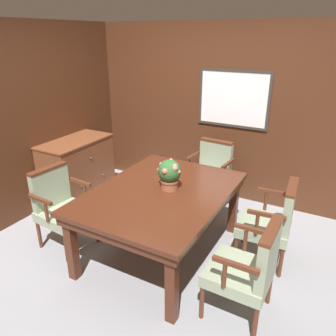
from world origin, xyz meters
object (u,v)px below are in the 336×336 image
chair_right_far (272,220)px  sideboard_cabinet (78,170)px  chair_right_near (249,267)px  chair_head_far (211,172)px  dining_table (161,198)px  potted_plant (169,174)px  chair_left_near (61,205)px

chair_right_far → sideboard_cabinet: chair_right_far is taller
chair_right_near → chair_head_far: 2.02m
dining_table → potted_plant: bearing=54.9°
dining_table → sideboard_cabinet: sideboard_cabinet is taller
dining_table → chair_head_far: bearing=88.5°
sideboard_cabinet → chair_head_far: bearing=24.6°
dining_table → chair_right_far: chair_right_far is taller
chair_head_far → potted_plant: bearing=-84.4°
chair_left_near → chair_head_far: bearing=-28.2°
chair_left_near → chair_right_near: (2.16, -0.03, 0.00)m
chair_right_far → potted_plant: size_ratio=2.80×
chair_head_far → potted_plant: (0.02, -1.24, 0.44)m
dining_table → chair_right_far: size_ratio=1.94×
chair_right_near → sideboard_cabinet: size_ratio=0.88×
chair_head_far → chair_left_near: bearing=-118.6°
chair_right_far → potted_plant: potted_plant is taller
sideboard_cabinet → chair_left_near: bearing=-56.4°
chair_head_far → sideboard_cabinet: bearing=-150.8°
dining_table → chair_right_near: bearing=-21.2°
potted_plant → sideboard_cabinet: (-1.75, 0.45, -0.48)m
chair_left_near → sideboard_cabinet: bearing=38.5°
dining_table → sideboard_cabinet: bearing=162.6°
chair_right_far → chair_head_far: bearing=-134.9°
sideboard_cabinet → chair_right_far: bearing=-2.0°
chair_right_near → chair_head_far: bearing=-148.5°
chair_left_near → chair_right_near: 2.16m
chair_left_near → chair_right_near: bearing=-85.7°
chair_head_far → sideboard_cabinet: chair_head_far is taller
chair_right_near → chair_left_near: bearing=-90.0°
dining_table → chair_left_near: chair_left_near is taller
chair_right_far → sideboard_cabinet: (-2.77, 0.10, -0.04)m
dining_table → chair_right_far: 1.17m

